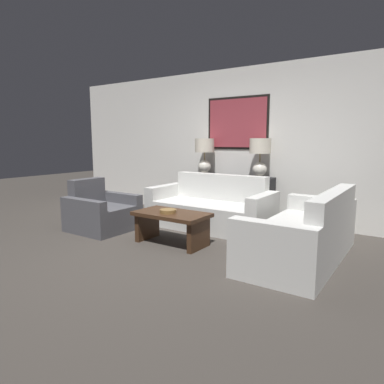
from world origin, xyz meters
The scene contains 10 objects.
ground_plane centered at (0.00, 0.00, 0.00)m, with size 20.00×20.00×0.00m, color #3D3833.
back_wall centered at (0.00, 2.47, 1.33)m, with size 7.78×0.12×2.65m.
console_table centered at (0.00, 2.20, 0.39)m, with size 1.52×0.40×0.78m.
table_lamp_left centered at (-0.54, 2.20, 1.18)m, with size 0.35×0.35×0.65m.
table_lamp_right centered at (0.54, 2.20, 1.18)m, with size 0.35×0.35×0.65m.
couch_by_back_wall centered at (0.00, 1.55, 0.29)m, with size 2.00×0.89×0.84m.
couch_by_side centered at (1.69, 0.85, 0.29)m, with size 0.89×2.00×0.84m.
coffee_table centered at (0.02, 0.47, 0.31)m, with size 1.01×0.56×0.44m.
decorative_bowl centered at (0.00, 0.42, 0.46)m, with size 0.22×0.22×0.05m.
armchair_near_back_wall centered at (-1.37, 0.45, 0.26)m, with size 0.89×0.88×0.79m.
Camera 1 is at (2.79, -3.12, 1.40)m, focal length 32.00 mm.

